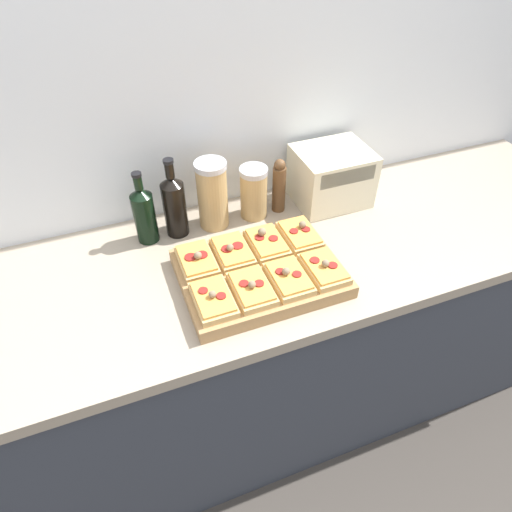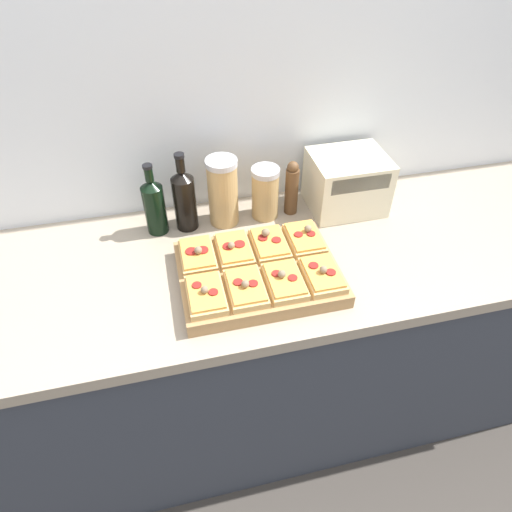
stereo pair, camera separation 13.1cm
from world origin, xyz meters
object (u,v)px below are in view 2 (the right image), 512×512
at_px(cutting_board, 258,273).
at_px(pepper_mill, 292,188).
at_px(toaster_oven, 347,182).
at_px(wine_bottle, 184,199).
at_px(grain_jar_tall, 223,192).
at_px(olive_oil_bottle, 154,205).
at_px(grain_jar_short, 265,193).

height_order(cutting_board, pepper_mill, pepper_mill).
height_order(pepper_mill, toaster_oven, pepper_mill).
bearing_deg(wine_bottle, grain_jar_tall, 0.00).
distance_m(cutting_board, grain_jar_tall, 0.31).
xyz_separation_m(olive_oil_bottle, wine_bottle, (0.10, -0.00, 0.01)).
distance_m(grain_jar_tall, pepper_mill, 0.23).
bearing_deg(toaster_oven, grain_jar_tall, 178.78).
bearing_deg(cutting_board, pepper_mill, 58.04).
bearing_deg(toaster_oven, olive_oil_bottle, 179.20).
xyz_separation_m(olive_oil_bottle, pepper_mill, (0.45, 0.00, -0.00)).
xyz_separation_m(wine_bottle, pepper_mill, (0.35, 0.00, -0.01)).
bearing_deg(toaster_oven, wine_bottle, 179.06).
height_order(cutting_board, grain_jar_short, grain_jar_short).
xyz_separation_m(cutting_board, grain_jar_short, (0.09, 0.30, 0.07)).
bearing_deg(toaster_oven, cutting_board, -142.63).
bearing_deg(olive_oil_bottle, grain_jar_tall, 0.00).
distance_m(olive_oil_bottle, grain_jar_tall, 0.22).
relative_size(olive_oil_bottle, wine_bottle, 0.91).
bearing_deg(olive_oil_bottle, pepper_mill, 0.00).
xyz_separation_m(wine_bottle, grain_jar_short, (0.26, 0.00, -0.02)).
relative_size(cutting_board, olive_oil_bottle, 1.85).
relative_size(grain_jar_tall, pepper_mill, 1.19).
xyz_separation_m(cutting_board, pepper_mill, (0.18, 0.30, 0.07)).
bearing_deg(wine_bottle, olive_oil_bottle, 180.00).
relative_size(wine_bottle, toaster_oven, 0.99).
distance_m(grain_jar_tall, grain_jar_short, 0.14).
distance_m(wine_bottle, pepper_mill, 0.36).
bearing_deg(wine_bottle, grain_jar_short, 0.00).
xyz_separation_m(wine_bottle, toaster_oven, (0.55, -0.01, -0.01)).
height_order(cutting_board, olive_oil_bottle, olive_oil_bottle).
xyz_separation_m(grain_jar_tall, pepper_mill, (0.23, 0.00, -0.02)).
height_order(wine_bottle, toaster_oven, wine_bottle).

